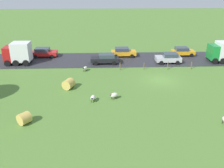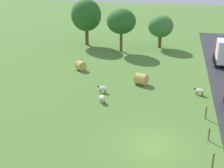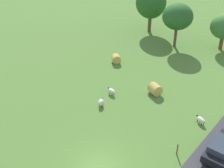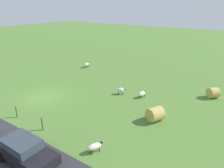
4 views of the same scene
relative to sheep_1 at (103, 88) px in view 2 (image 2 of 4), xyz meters
The scene contains 12 objects.
ground_plane 10.76m from the sheep_1, 56.15° to the right, with size 160.00×160.00×0.00m, color #517A33.
sheep_1 is the anchor object (origin of this frame).
sheep_2 2.45m from the sheep_1, 77.21° to the right, with size 0.91×1.07×0.76m.
sheep_3 10.01m from the sheep_1, ahead, with size 1.20×0.82×0.68m.
hay_bale_0 4.82m from the sheep_1, 40.33° to the left, with size 1.22×1.22×1.27m, color tan.
hay_bale_1 7.69m from the sheep_1, 124.61° to the left, with size 1.13×1.13×1.02m, color tan.
tree_0 20.14m from the sheep_1, 111.00° to the left, with size 4.74×4.74×7.28m.
tree_1 19.90m from the sheep_1, 76.47° to the left, with size 3.87×3.87×5.12m.
tree_2 16.30m from the sheep_1, 93.45° to the left, with size 4.28×4.28×6.37m.
fence_post_1 14.90m from the sheep_1, 46.78° to the right, with size 0.12×0.12×1.18m, color brown.
fence_post_2 12.54m from the sheep_1, 35.54° to the right, with size 0.12×0.12×1.05m, color brown.
fence_post_3 10.86m from the sheep_1, 20.02° to the right, with size 0.12×0.12×1.15m, color brown.
Camera 2 is at (1.23, -20.22, 13.12)m, focal length 49.97 mm.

